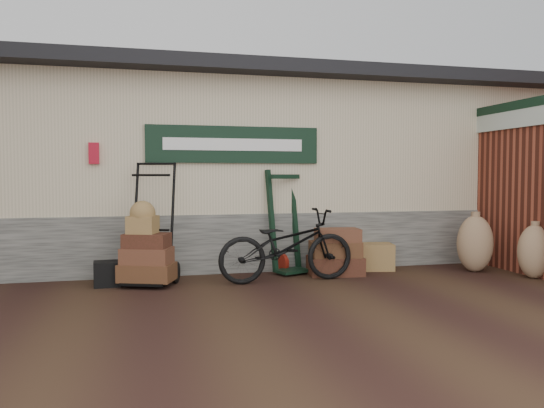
{
  "coord_description": "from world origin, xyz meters",
  "views": [
    {
      "loc": [
        -1.66,
        -6.91,
        1.48
      ],
      "look_at": [
        0.27,
        0.9,
        1.05
      ],
      "focal_mm": 35.0,
      "sensor_mm": 36.0,
      "label": 1
    }
  ],
  "objects_px": {
    "porter_trolley": "(152,222)",
    "wicker_hamper": "(372,257)",
    "green_barrow": "(285,222)",
    "black_trunk": "(107,274)",
    "bicycle": "(287,241)",
    "suitcase_stack": "(335,251)"
  },
  "relations": [
    {
      "from": "porter_trolley",
      "to": "wicker_hamper",
      "type": "xyz_separation_m",
      "value": [
        3.4,
        0.27,
        -0.64
      ]
    },
    {
      "from": "green_barrow",
      "to": "black_trunk",
      "type": "distance_m",
      "value": 2.69
    },
    {
      "from": "green_barrow",
      "to": "wicker_hamper",
      "type": "distance_m",
      "value": 1.52
    },
    {
      "from": "porter_trolley",
      "to": "black_trunk",
      "type": "relative_size",
      "value": 5.06
    },
    {
      "from": "wicker_hamper",
      "to": "bicycle",
      "type": "bearing_deg",
      "value": -159.21
    },
    {
      "from": "black_trunk",
      "to": "bicycle",
      "type": "distance_m",
      "value": 2.48
    },
    {
      "from": "porter_trolley",
      "to": "suitcase_stack",
      "type": "height_order",
      "value": "porter_trolley"
    },
    {
      "from": "porter_trolley",
      "to": "bicycle",
      "type": "bearing_deg",
      "value": 10.7
    },
    {
      "from": "wicker_hamper",
      "to": "porter_trolley",
      "type": "bearing_deg",
      "value": -175.42
    },
    {
      "from": "wicker_hamper",
      "to": "black_trunk",
      "type": "height_order",
      "value": "wicker_hamper"
    },
    {
      "from": "black_trunk",
      "to": "wicker_hamper",
      "type": "bearing_deg",
      "value": 4.53
    },
    {
      "from": "porter_trolley",
      "to": "black_trunk",
      "type": "height_order",
      "value": "porter_trolley"
    },
    {
      "from": "green_barrow",
      "to": "suitcase_stack",
      "type": "xyz_separation_m",
      "value": [
        0.68,
        -0.34,
        -0.43
      ]
    },
    {
      "from": "suitcase_stack",
      "to": "bicycle",
      "type": "distance_m",
      "value": 0.93
    },
    {
      "from": "green_barrow",
      "to": "porter_trolley",
      "type": "bearing_deg",
      "value": 168.45
    },
    {
      "from": "suitcase_stack",
      "to": "bicycle",
      "type": "bearing_deg",
      "value": -159.05
    },
    {
      "from": "porter_trolley",
      "to": "bicycle",
      "type": "height_order",
      "value": "porter_trolley"
    },
    {
      "from": "suitcase_stack",
      "to": "wicker_hamper",
      "type": "height_order",
      "value": "suitcase_stack"
    },
    {
      "from": "black_trunk",
      "to": "bicycle",
      "type": "height_order",
      "value": "bicycle"
    },
    {
      "from": "suitcase_stack",
      "to": "black_trunk",
      "type": "distance_m",
      "value": 3.28
    },
    {
      "from": "green_barrow",
      "to": "suitcase_stack",
      "type": "distance_m",
      "value": 0.88
    },
    {
      "from": "green_barrow",
      "to": "wicker_hamper",
      "type": "bearing_deg",
      "value": -24.2
    }
  ]
}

